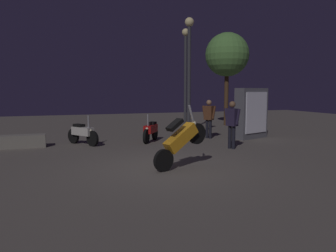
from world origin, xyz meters
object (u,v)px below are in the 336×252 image
(person_bystander_far, at_px, (209,116))
(streetlamp_far, at_px, (185,67))
(motorcycle_red_parked_left, at_px, (151,131))
(streetlamp_near, at_px, (189,63))
(person_rider_beside, at_px, (232,121))
(motorcycle_white_parked_right, at_px, (83,133))
(kiosk_billboard, at_px, (251,113))
(motorcycle_orange_foreground, at_px, (181,140))

(person_bystander_far, relative_size, streetlamp_far, 0.33)
(motorcycle_red_parked_left, relative_size, streetlamp_near, 0.30)
(streetlamp_near, bearing_deg, motorcycle_red_parked_left, 174.47)
(person_rider_beside, bearing_deg, motorcycle_red_parked_left, 108.99)
(person_rider_beside, relative_size, person_bystander_far, 1.02)
(motorcycle_red_parked_left, xyz_separation_m, person_rider_beside, (2.20, -2.44, 0.54))
(motorcycle_white_parked_right, distance_m, streetlamp_far, 6.25)
(person_bystander_far, xyz_separation_m, kiosk_billboard, (1.68, -0.58, 0.09))
(motorcycle_red_parked_left, xyz_separation_m, person_bystander_far, (2.55, 0.07, 0.52))
(streetlamp_near, bearing_deg, person_rider_beside, -74.21)
(streetlamp_near, height_order, kiosk_billboard, streetlamp_near)
(motorcycle_white_parked_right, bearing_deg, streetlamp_near, 52.84)
(kiosk_billboard, bearing_deg, motorcycle_white_parked_right, -24.65)
(motorcycle_orange_foreground, xyz_separation_m, motorcycle_white_parked_right, (-2.08, 4.64, -0.31))
(streetlamp_far, bearing_deg, motorcycle_orange_foreground, -113.05)
(motorcycle_white_parked_right, xyz_separation_m, person_rider_beside, (4.79, -2.54, 0.54))
(person_rider_beside, bearing_deg, motorcycle_white_parked_right, 129.02)
(motorcycle_white_parked_right, height_order, person_bystander_far, person_bystander_far)
(motorcycle_orange_foreground, height_order, person_bystander_far, motorcycle_orange_foreground)
(person_rider_beside, xyz_separation_m, person_bystander_far, (0.36, 2.51, -0.02))
(motorcycle_white_parked_right, xyz_separation_m, streetlamp_far, (5.09, 2.43, 2.70))
(streetlamp_near, distance_m, kiosk_billboard, 3.39)
(motorcycle_orange_foreground, bearing_deg, motorcycle_white_parked_right, 96.04)
(motorcycle_red_parked_left, distance_m, motorcycle_white_parked_right, 2.60)
(motorcycle_orange_foreground, height_order, streetlamp_far, streetlamp_far)
(motorcycle_red_parked_left, height_order, kiosk_billboard, kiosk_billboard)
(streetlamp_far, bearing_deg, kiosk_billboard, -60.23)
(streetlamp_far, bearing_deg, streetlamp_near, -109.34)
(kiosk_billboard, bearing_deg, streetlamp_near, -27.13)
(person_rider_beside, relative_size, streetlamp_near, 0.34)
(person_rider_beside, bearing_deg, motorcycle_orange_foreground, -165.33)
(streetlamp_far, bearing_deg, person_rider_beside, -93.41)
(streetlamp_near, bearing_deg, kiosk_billboard, -7.63)
(person_rider_beside, distance_m, streetlamp_far, 5.44)
(motorcycle_orange_foreground, relative_size, streetlamp_far, 0.33)
(motorcycle_white_parked_right, distance_m, streetlamp_near, 4.92)
(streetlamp_far, distance_m, kiosk_billboard, 4.09)
(motorcycle_orange_foreground, relative_size, kiosk_billboard, 0.78)
(person_rider_beside, bearing_deg, person_bystander_far, 58.89)
(motorcycle_white_parked_right, relative_size, person_bystander_far, 0.89)
(motorcycle_white_parked_right, xyz_separation_m, streetlamp_near, (4.14, -0.26, 2.65))
(motorcycle_orange_foreground, bearing_deg, motorcycle_red_parked_left, 65.39)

